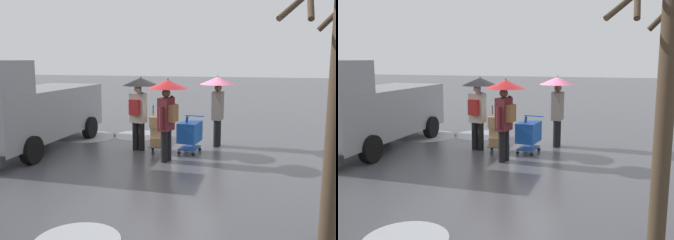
% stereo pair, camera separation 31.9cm
% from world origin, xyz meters
% --- Properties ---
extents(ground_plane, '(90.00, 90.00, 0.00)m').
position_xyz_m(ground_plane, '(0.00, 0.00, 0.00)').
color(ground_plane, '#4C4C51').
extents(slush_patch_under_van, '(1.99, 1.99, 0.01)m').
position_xyz_m(slush_patch_under_van, '(3.41, -0.80, 0.00)').
color(slush_patch_under_van, '#999BA0').
rests_on(slush_patch_under_van, ground).
extents(slush_patch_mid_street, '(1.28, 1.28, 0.01)m').
position_xyz_m(slush_patch_mid_street, '(0.13, 5.99, 0.00)').
color(slush_patch_mid_street, '#ADAFB5').
rests_on(slush_patch_mid_street, ground).
extents(slush_patch_far_side, '(1.82, 1.82, 0.01)m').
position_xyz_m(slush_patch_far_side, '(1.70, -1.47, 0.00)').
color(slush_patch_far_side, '#999BA0').
rests_on(slush_patch_far_side, ground).
extents(cargo_van_parked_right, '(2.21, 5.35, 2.60)m').
position_xyz_m(cargo_van_parked_right, '(4.16, 1.24, 1.18)').
color(cargo_van_parked_right, gray).
rests_on(cargo_van_parked_right, ground).
extents(shopping_cart_vendor, '(0.65, 0.88, 1.04)m').
position_xyz_m(shopping_cart_vendor, '(-0.45, 0.48, 0.57)').
color(shopping_cart_vendor, '#1951B2').
rests_on(shopping_cart_vendor, ground).
extents(hand_dolly_boxes, '(0.57, 0.74, 1.32)m').
position_xyz_m(hand_dolly_boxes, '(0.39, 0.70, 0.63)').
color(hand_dolly_boxes, '#515156').
rests_on(hand_dolly_boxes, ground).
extents(pedestrian_pink_side, '(1.04, 1.04, 2.15)m').
position_xyz_m(pedestrian_pink_side, '(-0.06, 1.46, 1.57)').
color(pedestrian_pink_side, black).
rests_on(pedestrian_pink_side, ground).
extents(pedestrian_black_side, '(1.04, 1.04, 2.15)m').
position_xyz_m(pedestrian_black_side, '(1.00, 0.56, 1.57)').
color(pedestrian_black_side, black).
rests_on(pedestrian_black_side, ground).
extents(pedestrian_white_side, '(1.04, 1.04, 2.15)m').
position_xyz_m(pedestrian_white_side, '(-1.10, -0.47, 1.58)').
color(pedestrian_white_side, black).
rests_on(pedestrian_white_side, ground).
extents(bare_tree_near, '(1.45, 1.43, 4.04)m').
position_xyz_m(bare_tree_near, '(-3.36, 5.22, 2.21)').
color(bare_tree_near, '#423323').
rests_on(bare_tree_near, ground).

